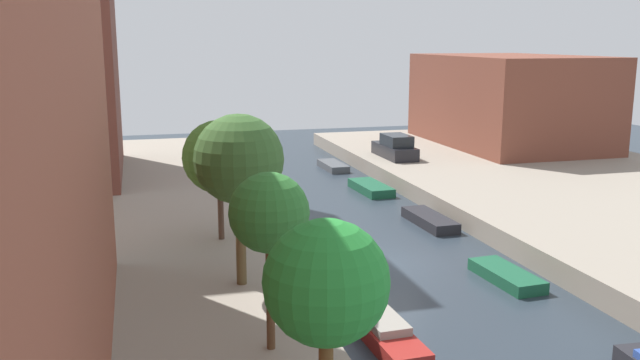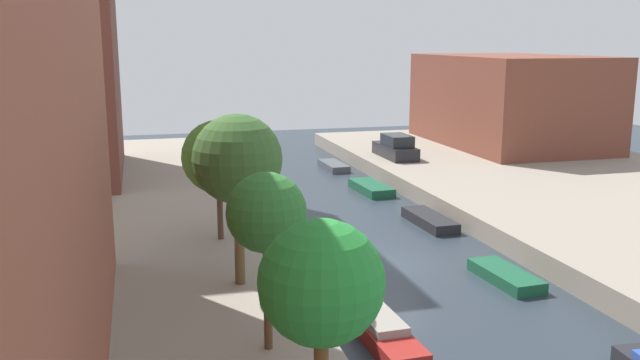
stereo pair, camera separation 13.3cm
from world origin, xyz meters
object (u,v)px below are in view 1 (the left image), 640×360
object	(u,v)px
low_block_right	(508,100)
street_tree_3	(219,157)
moored_boat_right_5	(333,166)
street_tree_2	(239,160)
moored_boat_left_2	(383,331)
moored_boat_right_2	(506,276)
moored_boat_right_3	(430,220)
street_tree_1	(269,214)
moored_boat_right_4	(371,188)
street_tree_0	(326,284)
moored_boat_left_3	(299,249)
parked_car	(395,148)

from	to	relation	value
low_block_right	street_tree_3	bearing A→B (deg)	-141.18
moored_boat_right_5	street_tree_2	bearing A→B (deg)	-113.20
street_tree_2	street_tree_3	xyz separation A→B (m)	(-0.00, 5.44, -0.81)
moored_boat_right_5	moored_boat_left_2	bearing A→B (deg)	-103.21
street_tree_2	moored_boat_right_2	world-z (taller)	street_tree_2
moored_boat_left_2	moored_boat_right_3	size ratio (longest dim) A/B	1.10
street_tree_1	moored_boat_right_4	bearing A→B (deg)	64.02
moored_boat_right_4	moored_boat_right_5	xyz separation A→B (m)	(-0.16, 7.64, -0.02)
street_tree_2	moored_boat_right_3	world-z (taller)	street_tree_2
moored_boat_right_4	moored_boat_right_3	bearing A→B (deg)	-87.50
street_tree_3	moored_boat_right_2	bearing A→B (deg)	-27.03
low_block_right	street_tree_2	distance (m)	35.60
moored_boat_left_2	moored_boat_right_2	bearing A→B (deg)	29.75
street_tree_0	moored_boat_left_3	xyz separation A→B (m)	(3.27, 15.86, -4.47)
moored_boat_left_2	moored_boat_right_3	world-z (taller)	moored_boat_left_2
parked_car	moored_boat_right_5	xyz separation A→B (m)	(-3.94, 1.94, -1.44)
street_tree_0	moored_boat_right_4	size ratio (longest dim) A/B	1.23
street_tree_1	moored_boat_right_2	bearing A→B (deg)	27.42
moored_boat_right_5	moored_boat_left_3	bearing A→B (deg)	-110.61
low_block_right	moored_boat_right_5	world-z (taller)	low_block_right
moored_boat_left_3	moored_boat_right_4	size ratio (longest dim) A/B	1.05
street_tree_1	street_tree_2	distance (m)	5.12
moored_boat_left_3	moored_boat_right_5	xyz separation A→B (m)	(6.97, 18.52, -0.05)
street_tree_0	moored_boat_left_3	world-z (taller)	street_tree_0
street_tree_1	moored_boat_right_5	world-z (taller)	street_tree_1
moored_boat_right_2	moored_boat_right_3	distance (m)	8.21
low_block_right	street_tree_2	xyz separation A→B (m)	(-24.87, -25.45, 0.82)
street_tree_0	street_tree_1	xyz separation A→B (m)	(0.00, 5.40, -0.04)
moored_boat_right_4	street_tree_0	bearing A→B (deg)	-111.25
parked_car	moored_boat_right_4	bearing A→B (deg)	-123.58
parked_car	moored_boat_right_3	world-z (taller)	parked_car
parked_car	moored_boat_right_3	distance (m)	14.04
street_tree_2	moored_boat_right_4	size ratio (longest dim) A/B	1.42
moored_boat_left_2	moored_boat_left_3	size ratio (longest dim) A/B	1.06
moored_boat_left_2	moored_boat_right_5	distance (m)	28.07
low_block_right	moored_boat_left_2	world-z (taller)	low_block_right
moored_boat_left_3	street_tree_0	bearing A→B (deg)	-101.67
parked_car	moored_boat_right_3	xyz separation A→B (m)	(-3.45, -13.54, -1.42)
street_tree_0	moored_boat_right_3	bearing A→B (deg)	60.40
street_tree_0	street_tree_3	xyz separation A→B (m)	(-0.00, 15.92, -0.32)
street_tree_3	low_block_right	bearing A→B (deg)	38.82
parked_car	moored_boat_left_3	size ratio (longest dim) A/B	1.09
street_tree_0	moored_boat_right_5	size ratio (longest dim) A/B	1.36
moored_boat_left_2	moored_boat_right_3	distance (m)	13.73
street_tree_2	moored_boat_left_3	distance (m)	8.02
moored_boat_right_3	moored_boat_right_4	size ratio (longest dim) A/B	1.01
low_block_right	street_tree_1	world-z (taller)	low_block_right
street_tree_0	moored_boat_right_2	distance (m)	15.48
low_block_right	moored_boat_left_3	size ratio (longest dim) A/B	3.70
parked_car	street_tree_0	bearing A→B (deg)	-113.61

